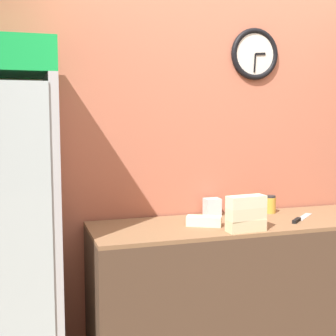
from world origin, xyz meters
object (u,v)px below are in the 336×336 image
at_px(sandwich_flat_left, 204,221).
at_px(condiment_jar, 270,204).
at_px(sandwich_stack_bottom, 246,225).
at_px(napkin_dispenser, 212,207).
at_px(sandwich_stack_top, 246,202).
at_px(chefs_knife, 300,219).
at_px(sandwich_stack_middle, 246,214).

height_order(sandwich_flat_left, condiment_jar, condiment_jar).
bearing_deg(sandwich_flat_left, condiment_jar, 20.76).
bearing_deg(sandwich_stack_bottom, napkin_dispenser, 91.96).
relative_size(sandwich_stack_bottom, sandwich_stack_top, 0.99).
xyz_separation_m(sandwich_flat_left, napkin_dispenser, (0.17, 0.28, 0.03)).
relative_size(sandwich_stack_top, condiment_jar, 1.96).
distance_m(sandwich_stack_top, chefs_knife, 0.54).
xyz_separation_m(condiment_jar, napkin_dispenser, (-0.43, 0.05, -0.00)).
xyz_separation_m(sandwich_stack_top, napkin_dispenser, (-0.02, 0.49, -0.12)).
bearing_deg(sandwich_stack_top, sandwich_flat_left, 132.96).
bearing_deg(sandwich_stack_top, sandwich_stack_middle, 0.00).
distance_m(sandwich_stack_bottom, chefs_knife, 0.51).
distance_m(sandwich_stack_middle, chefs_knife, 0.52).
relative_size(condiment_jar, napkin_dispenser, 1.06).
height_order(sandwich_stack_middle, sandwich_stack_top, sandwich_stack_top).
bearing_deg(sandwich_stack_top, napkin_dispenser, 91.96).
xyz_separation_m(sandwich_stack_top, sandwich_flat_left, (-0.19, 0.21, -0.15)).
bearing_deg(chefs_knife, condiment_jar, 104.98).
xyz_separation_m(sandwich_stack_bottom, sandwich_stack_top, (0.00, 0.00, 0.15)).
xyz_separation_m(sandwich_stack_bottom, sandwich_stack_middle, (0.00, 0.00, 0.07)).
bearing_deg(napkin_dispenser, condiment_jar, -7.13).
distance_m(sandwich_stack_top, sandwich_flat_left, 0.32).
xyz_separation_m(sandwich_stack_middle, napkin_dispenser, (-0.02, 0.49, -0.05)).
xyz_separation_m(sandwich_stack_middle, chefs_knife, (0.49, 0.17, -0.10)).
height_order(sandwich_stack_bottom, sandwich_flat_left, sandwich_stack_bottom).
bearing_deg(chefs_knife, sandwich_stack_middle, -160.95).
bearing_deg(condiment_jar, sandwich_stack_middle, -133.56).
distance_m(sandwich_stack_middle, sandwich_stack_top, 0.07).
distance_m(sandwich_flat_left, napkin_dispenser, 0.33).
bearing_deg(sandwich_stack_top, chefs_knife, 19.05).
height_order(sandwich_stack_top, chefs_knife, sandwich_stack_top).
distance_m(sandwich_stack_middle, sandwich_flat_left, 0.29).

